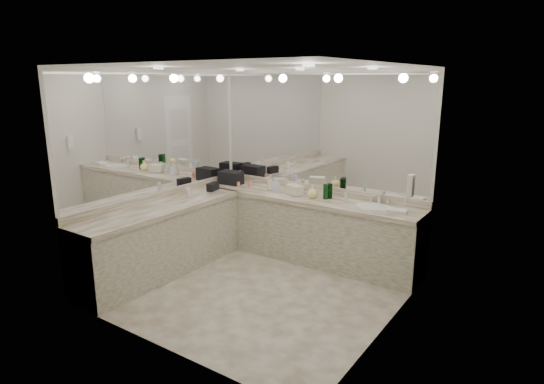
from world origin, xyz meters
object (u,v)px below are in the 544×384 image
Objects in this scene: soap_bottle_a at (270,183)px; soap_bottle_c at (313,192)px; hand_towel at (397,211)px; black_toiletry_bag at (231,178)px; soap_bottle_b at (275,184)px; cream_cosmetic_case at (295,190)px; wall_phone at (411,186)px; sink at (373,207)px.

soap_bottle_a reaches higher than soap_bottle_c.
black_toiletry_bag is at bearing 178.51° from hand_towel.
black_toiletry_bag is 1.79× the size of soap_bottle_b.
soap_bottle_c is (0.74, -0.05, -0.01)m from soap_bottle_a.
black_toiletry_bag reaches higher than soap_bottle_b.
soap_bottle_b reaches higher than soap_bottle_c.
soap_bottle_c is at bearing -6.60° from soap_bottle_b.
black_toiletry_bag is 1.17m from cream_cosmetic_case.
cream_cosmetic_case is 1.47m from hand_towel.
hand_towel is at bearing -2.23° from soap_bottle_a.
soap_bottle_a reaches higher than cream_cosmetic_case.
soap_bottle_c is at bearing -4.12° from soap_bottle_a.
wall_phone is at bearing -58.14° from hand_towel.
soap_bottle_c is (0.66, -0.08, -0.00)m from soap_bottle_b.
soap_bottle_a reaches higher than soap_bottle_b.
wall_phone reaches higher than soap_bottle_a.
soap_bottle_a is at bearing 175.88° from soap_bottle_c.
wall_phone reaches higher than hand_towel.
wall_phone is 0.67m from hand_towel.
black_toiletry_bag is 2.64m from hand_towel.
hand_towel is at bearing -1.49° from black_toiletry_bag.
hand_towel is at bearing -3.04° from soap_bottle_b.
hand_towel is 1.17× the size of soap_bottle_b.
soap_bottle_b is 0.66m from soap_bottle_c.
hand_towel is at bearing 121.86° from wall_phone.
cream_cosmetic_case reaches higher than hand_towel.
black_toiletry_bag is 1.89× the size of soap_bottle_c.
sink is 1.26× the size of black_toiletry_bag.
black_toiletry_bag is 1.53× the size of hand_towel.
wall_phone is 1.23× the size of soap_bottle_b.
soap_bottle_b is at bearing -170.67° from cream_cosmetic_case.
sink is 0.91m from wall_phone.
soap_bottle_c is (-1.45, 0.45, -0.36)m from wall_phone.
soap_bottle_b reaches higher than cream_cosmetic_case.
cream_cosmetic_case is 0.37m from soap_bottle_b.
sink is 2.31m from black_toiletry_bag.
wall_phone is 1.04× the size of cream_cosmetic_case.
soap_bottle_c is at bearing 178.96° from hand_towel.
soap_bottle_a is (0.72, 0.01, 0.01)m from black_toiletry_bag.
sink is 1.14m from cream_cosmetic_case.
soap_bottle_a is 1.14× the size of soap_bottle_c.
soap_bottle_a reaches higher than hand_towel.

